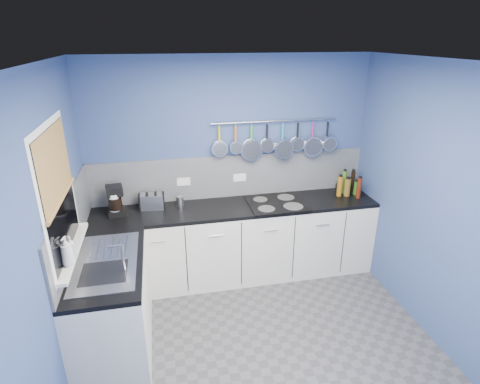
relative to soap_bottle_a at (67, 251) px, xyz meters
name	(u,v)px	position (x,y,z in m)	size (l,w,h in m)	color
floor	(262,347)	(1.53, -0.06, -1.18)	(3.20, 3.00, 0.02)	#47474C
ceiling	(270,61)	(1.53, -0.06, 1.34)	(3.20, 3.00, 0.02)	white
wall_back	(231,167)	(1.53, 1.45, 0.08)	(3.20, 0.02, 2.50)	#33477B
wall_front	(354,375)	(1.53, -1.57, 0.08)	(3.20, 0.02, 2.50)	#33477B
wall_left	(51,247)	(-0.08, -0.06, 0.08)	(0.02, 3.00, 2.50)	#33477B
wall_right	(441,209)	(3.14, -0.06, 0.08)	(0.02, 3.00, 2.50)	#33477B
backsplash_back	(231,176)	(1.53, 1.43, -0.02)	(3.20, 0.02, 0.50)	#96989D
backsplash_left	(72,223)	(-0.06, 0.54, -0.02)	(0.02, 1.80, 0.50)	#96989D
cabinet_run_back	(236,243)	(1.53, 1.14, -0.74)	(3.20, 0.60, 0.86)	silver
worktop_back	(236,207)	(1.53, 1.14, -0.29)	(3.20, 0.60, 0.04)	black
cabinet_run_left	(113,307)	(0.23, 0.24, -0.74)	(0.60, 1.20, 0.86)	silver
worktop_left	(107,264)	(0.23, 0.24, -0.29)	(0.60, 1.20, 0.04)	black
window_frame	(58,193)	(-0.05, 0.24, 0.38)	(0.01, 1.00, 1.10)	white
window_glass	(59,193)	(-0.04, 0.24, 0.38)	(0.01, 0.90, 1.00)	black
bamboo_blind	(55,165)	(-0.03, 0.24, 0.61)	(0.01, 0.90, 0.55)	#95794D
window_sill	(73,251)	(-0.02, 0.24, -0.13)	(0.10, 0.98, 0.03)	white
sink_unit	(106,261)	(0.23, 0.24, -0.27)	(0.50, 0.95, 0.01)	silver
mixer_tap	(123,257)	(0.39, 0.06, -0.14)	(0.12, 0.08, 0.26)	silver
socket_left	(184,182)	(0.98, 1.42, -0.04)	(0.15, 0.01, 0.09)	white
socket_right	(240,178)	(1.63, 1.42, -0.04)	(0.15, 0.01, 0.09)	white
pot_rail	(275,121)	(2.03, 1.39, 0.61)	(0.02, 0.02, 1.45)	silver
soap_bottle_a	(67,251)	(0.00, 0.00, 0.00)	(0.09, 0.09, 0.24)	white
soap_bottle_b	(71,246)	(0.00, 0.13, -0.03)	(0.08, 0.08, 0.17)	white
paper_towel	(115,205)	(0.23, 1.16, -0.15)	(0.11, 0.11, 0.24)	white
coffee_maker	(115,201)	(0.24, 1.19, -0.11)	(0.18, 0.20, 0.32)	black
toaster	(152,201)	(0.61, 1.27, -0.19)	(0.26, 0.15, 0.17)	silver
canister	(180,201)	(0.92, 1.27, -0.21)	(0.08, 0.08, 0.12)	silver
hob	(276,203)	(1.99, 1.10, -0.26)	(0.64, 0.56, 0.01)	black
pan_0	(219,140)	(1.40, 1.38, 0.43)	(0.18, 0.05, 0.37)	silver
pan_1	(236,138)	(1.58, 1.38, 0.44)	(0.15, 0.07, 0.34)	silver
pan_2	(251,142)	(1.76, 1.38, 0.39)	(0.25, 0.06, 0.44)	silver
pan_3	(267,137)	(1.94, 1.38, 0.44)	(0.16, 0.06, 0.35)	silver
pan_4	(282,139)	(2.12, 1.38, 0.40)	(0.22, 0.12, 0.41)	silver
pan_5	(298,136)	(2.30, 1.38, 0.43)	(0.17, 0.06, 0.36)	silver
pan_6	(312,138)	(2.48, 1.38, 0.40)	(0.23, 0.08, 0.42)	silver
pan_7	(327,134)	(2.67, 1.38, 0.43)	(0.17, 0.12, 0.36)	silver
condiment_0	(352,182)	(2.99, 1.25, -0.14)	(0.05, 0.05, 0.27)	black
condiment_1	(344,182)	(2.87, 1.25, -0.13)	(0.05, 0.05, 0.28)	#3F721E
condiment_2	(338,189)	(2.80, 1.25, -0.21)	(0.06, 0.06, 0.11)	black
condiment_3	(356,188)	(3.00, 1.17, -0.19)	(0.06, 0.06, 0.16)	#265919
condiment_4	(347,187)	(2.88, 1.16, -0.16)	(0.07, 0.07, 0.21)	brown
condiment_5	(340,186)	(2.79, 1.17, -0.15)	(0.06, 0.06, 0.24)	#8C5914
condiment_6	(359,188)	(2.97, 1.06, -0.15)	(0.05, 0.05, 0.25)	#4C190C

